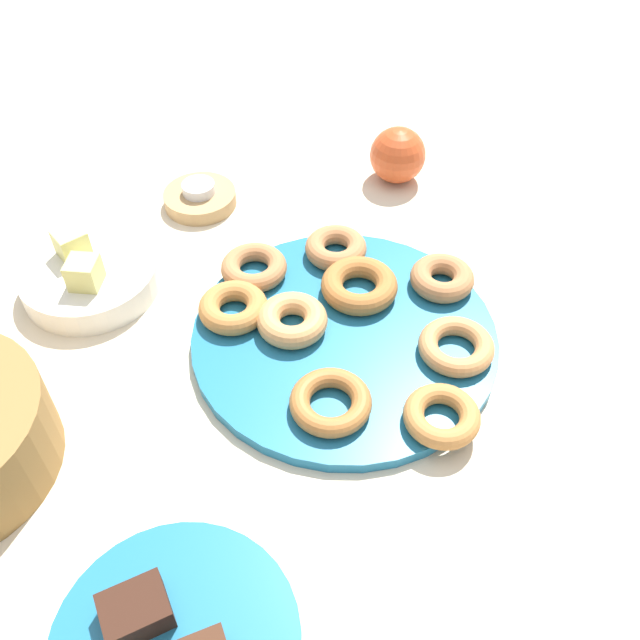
{
  "coord_description": "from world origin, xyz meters",
  "views": [
    {
      "loc": [
        -0.52,
        0.18,
        0.61
      ],
      "look_at": [
        0.0,
        0.03,
        0.05
      ],
      "focal_mm": 38.6,
      "sensor_mm": 36.0,
      "label": 1
    }
  ],
  "objects_px": {
    "donut_1": "(442,278)",
    "candle_holder": "(200,198)",
    "donut_4": "(456,346)",
    "donut_2": "(292,320)",
    "donut_0": "(359,285)",
    "donut_3": "(233,308)",
    "tealight": "(199,188)",
    "donut_6": "(336,248)",
    "donut_5": "(331,402)",
    "donut_plate": "(344,337)",
    "donut_7": "(254,267)",
    "donut_8": "(442,416)",
    "fruit_bowl": "(90,278)",
    "melon_chunk_right": "(72,243)",
    "brownie_far": "(136,611)",
    "apple": "(398,155)",
    "melon_chunk_left": "(84,273)"
  },
  "relations": [
    {
      "from": "donut_0",
      "to": "donut_3",
      "type": "bearing_deg",
      "value": 88.02
    },
    {
      "from": "donut_5",
      "to": "donut_3",
      "type": "bearing_deg",
      "value": 23.93
    },
    {
      "from": "apple",
      "to": "donut_0",
      "type": "bearing_deg",
      "value": 150.07
    },
    {
      "from": "brownie_far",
      "to": "apple",
      "type": "distance_m",
      "value": 0.71
    },
    {
      "from": "candle_holder",
      "to": "fruit_bowl",
      "type": "bearing_deg",
      "value": 130.48
    },
    {
      "from": "donut_7",
      "to": "apple",
      "type": "distance_m",
      "value": 0.31
    },
    {
      "from": "donut_5",
      "to": "melon_chunk_right",
      "type": "distance_m",
      "value": 0.4
    },
    {
      "from": "donut_plate",
      "to": "donut_0",
      "type": "relative_size",
      "value": 3.8
    },
    {
      "from": "donut_3",
      "to": "brownie_far",
      "type": "bearing_deg",
      "value": 156.22
    },
    {
      "from": "donut_0",
      "to": "fruit_bowl",
      "type": "distance_m",
      "value": 0.34
    },
    {
      "from": "melon_chunk_right",
      "to": "apple",
      "type": "bearing_deg",
      "value": -79.06
    },
    {
      "from": "donut_plate",
      "to": "donut_8",
      "type": "bearing_deg",
      "value": -158.39
    },
    {
      "from": "donut_1",
      "to": "donut_0",
      "type": "bearing_deg",
      "value": 81.73
    },
    {
      "from": "donut_3",
      "to": "donut_5",
      "type": "distance_m",
      "value": 0.18
    },
    {
      "from": "donut_7",
      "to": "donut_1",
      "type": "bearing_deg",
      "value": -110.85
    },
    {
      "from": "melon_chunk_left",
      "to": "donut_1",
      "type": "bearing_deg",
      "value": -103.54
    },
    {
      "from": "donut_1",
      "to": "tealight",
      "type": "xyz_separation_m",
      "value": [
        0.27,
        0.26,
        0.0
      ]
    },
    {
      "from": "donut_7",
      "to": "fruit_bowl",
      "type": "distance_m",
      "value": 0.21
    },
    {
      "from": "donut_1",
      "to": "apple",
      "type": "distance_m",
      "value": 0.26
    },
    {
      "from": "candle_holder",
      "to": "melon_chunk_left",
      "type": "distance_m",
      "value": 0.24
    },
    {
      "from": "donut_7",
      "to": "donut_8",
      "type": "xyz_separation_m",
      "value": [
        -0.28,
        -0.14,
        -0.0
      ]
    },
    {
      "from": "donut_2",
      "to": "donut_3",
      "type": "height_order",
      "value": "donut_2"
    },
    {
      "from": "donut_0",
      "to": "melon_chunk_left",
      "type": "relative_size",
      "value": 2.64
    },
    {
      "from": "tealight",
      "to": "donut_2",
      "type": "bearing_deg",
      "value": -167.31
    },
    {
      "from": "donut_1",
      "to": "tealight",
      "type": "distance_m",
      "value": 0.38
    },
    {
      "from": "donut_2",
      "to": "donut_1",
      "type": "bearing_deg",
      "value": -84.32
    },
    {
      "from": "donut_2",
      "to": "fruit_bowl",
      "type": "distance_m",
      "value": 0.27
    },
    {
      "from": "tealight",
      "to": "donut_plate",
      "type": "bearing_deg",
      "value": -158.6
    },
    {
      "from": "donut_0",
      "to": "donut_3",
      "type": "relative_size",
      "value": 1.14
    },
    {
      "from": "donut_1",
      "to": "donut_3",
      "type": "height_order",
      "value": "same"
    },
    {
      "from": "donut_2",
      "to": "tealight",
      "type": "relative_size",
      "value": 1.79
    },
    {
      "from": "donut_6",
      "to": "apple",
      "type": "bearing_deg",
      "value": -41.72
    },
    {
      "from": "brownie_far",
      "to": "tealight",
      "type": "xyz_separation_m",
      "value": [
        0.58,
        -0.14,
        -0.0
      ]
    },
    {
      "from": "donut_2",
      "to": "brownie_far",
      "type": "distance_m",
      "value": 0.36
    },
    {
      "from": "donut_plate",
      "to": "donut_0",
      "type": "distance_m",
      "value": 0.07
    },
    {
      "from": "fruit_bowl",
      "to": "melon_chunk_right",
      "type": "distance_m",
      "value": 0.05
    },
    {
      "from": "donut_plate",
      "to": "donut_2",
      "type": "relative_size",
      "value": 4.31
    },
    {
      "from": "donut_1",
      "to": "candle_holder",
      "type": "relative_size",
      "value": 0.77
    },
    {
      "from": "donut_plate",
      "to": "melon_chunk_right",
      "type": "distance_m",
      "value": 0.36
    },
    {
      "from": "donut_2",
      "to": "donut_8",
      "type": "relative_size",
      "value": 1.03
    },
    {
      "from": "donut_3",
      "to": "donut_6",
      "type": "height_order",
      "value": "same"
    },
    {
      "from": "donut_3",
      "to": "donut_7",
      "type": "relative_size",
      "value": 0.99
    },
    {
      "from": "donut_4",
      "to": "donut_1",
      "type": "bearing_deg",
      "value": -14.37
    },
    {
      "from": "donut_3",
      "to": "melon_chunk_right",
      "type": "xyz_separation_m",
      "value": [
        0.14,
        0.18,
        0.03
      ]
    },
    {
      "from": "donut_plate",
      "to": "donut_5",
      "type": "xyz_separation_m",
      "value": [
        -0.1,
        0.05,
        0.02
      ]
    },
    {
      "from": "donut_4",
      "to": "donut_5",
      "type": "height_order",
      "value": "same"
    },
    {
      "from": "donut_7",
      "to": "donut_8",
      "type": "height_order",
      "value": "donut_7"
    },
    {
      "from": "brownie_far",
      "to": "donut_0",
      "type": "bearing_deg",
      "value": -42.91
    },
    {
      "from": "donut_1",
      "to": "donut_2",
      "type": "height_order",
      "value": "donut_2"
    },
    {
      "from": "fruit_bowl",
      "to": "donut_0",
      "type": "bearing_deg",
      "value": -110.08
    }
  ]
}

